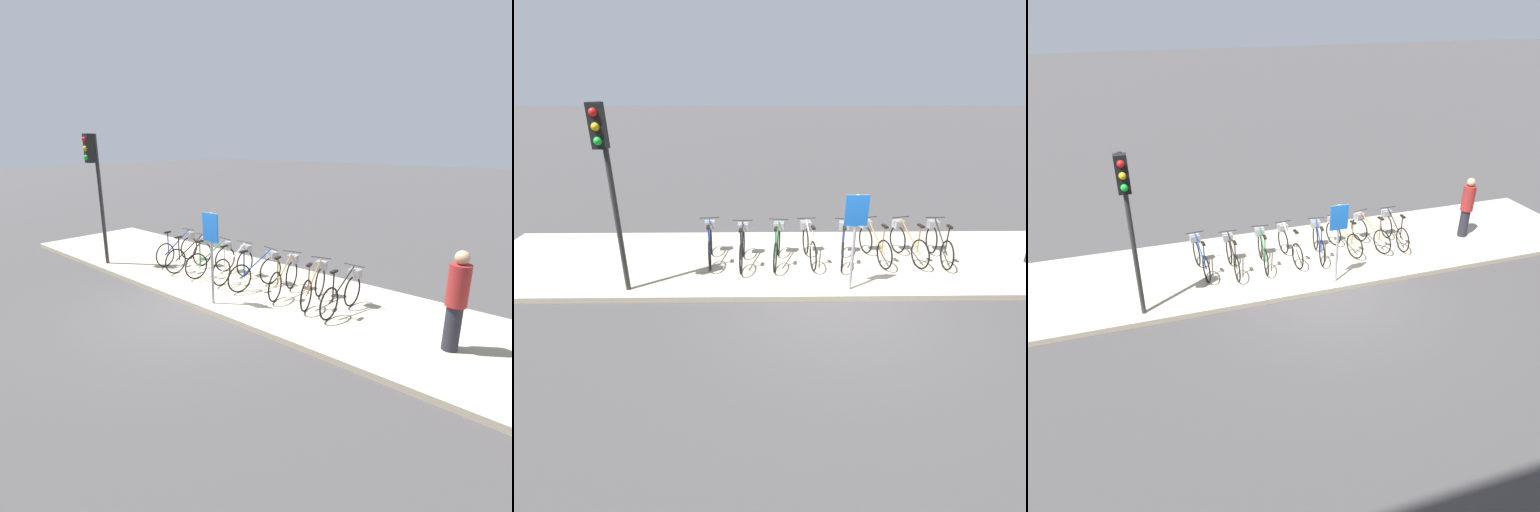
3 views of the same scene
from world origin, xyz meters
The scene contains 13 objects.
ground_plane centered at (0.00, 0.00, 0.00)m, with size 120.00×120.00×0.00m, color #423F3F.
sidewalk centered at (0.00, 1.80, 0.06)m, with size 16.23×3.60×0.12m.
parked_bicycle_0 centered at (-2.71, 1.81, 0.56)m, with size 0.46×1.60×0.99m.
parked_bicycle_1 centered at (-1.95, 1.62, 0.56)m, with size 0.46×1.61×0.99m.
parked_bicycle_2 centered at (-1.14, 1.68, 0.56)m, with size 0.46×1.60×0.99m.
parked_bicycle_3 centered at (-0.41, 1.75, 0.56)m, with size 0.46×1.61×0.99m.
parked_bicycle_4 centered at (0.39, 1.71, 0.56)m, with size 0.49×1.59×0.99m.
parked_bicycle_5 centered at (1.12, 1.80, 0.56)m, with size 0.54×1.57×0.99m.
parked_bicycle_6 centered at (1.91, 1.81, 0.56)m, with size 0.56×1.57×0.99m.
parked_bicycle_7 centered at (2.64, 1.76, 0.56)m, with size 0.46×1.61×0.99m.
pedestrian centered at (4.79, 1.53, 1.03)m, with size 0.34×0.34×1.73m.
traffic_light centered at (-4.23, 0.24, 2.70)m, with size 0.24×0.40×3.60m.
sign_post centered at (0.30, 0.29, 1.48)m, with size 0.44×0.07×1.98m.
Camera 3 is at (-4.14, -9.24, 6.32)m, focal length 35.00 mm.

